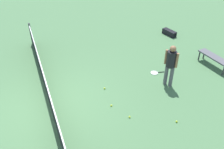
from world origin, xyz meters
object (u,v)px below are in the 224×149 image
at_px(player_near_side, 171,63).
at_px(tennis_racket_near_player, 155,73).
at_px(tennis_ball_midcourt, 130,117).
at_px(tennis_ball_near_player, 105,88).
at_px(tennis_ball_baseline, 177,122).
at_px(tennis_ball_by_net, 111,105).
at_px(courtside_bench, 214,58).
at_px(equipment_bag, 170,33).

xyz_separation_m(player_near_side, tennis_racket_near_player, (0.87, 0.04, -1.00)).
bearing_deg(tennis_ball_midcourt, tennis_ball_near_player, 7.88).
bearing_deg(player_near_side, tennis_ball_baseline, 156.19).
height_order(tennis_ball_by_net, tennis_ball_midcourt, same).
bearing_deg(tennis_ball_by_net, tennis_racket_near_player, -63.40).
relative_size(player_near_side, tennis_ball_midcourt, 25.76).
bearing_deg(courtside_bench, tennis_racket_near_player, 79.70).
bearing_deg(equipment_bag, tennis_ball_near_player, 122.23).
relative_size(tennis_ball_near_player, tennis_ball_baseline, 1.00).
relative_size(courtside_bench, equipment_bag, 1.82).
relative_size(player_near_side, equipment_bag, 2.02).
height_order(tennis_ball_baseline, courtside_bench, courtside_bench).
height_order(player_near_side, tennis_racket_near_player, player_near_side).
relative_size(tennis_racket_near_player, tennis_ball_near_player, 9.18).
height_order(tennis_ball_near_player, tennis_ball_baseline, same).
xyz_separation_m(tennis_racket_near_player, courtside_bench, (-0.47, -2.56, 0.40)).
distance_m(tennis_racket_near_player, tennis_ball_midcourt, 2.85).
height_order(tennis_racket_near_player, tennis_ball_by_net, tennis_ball_by_net).
relative_size(tennis_ball_midcourt, courtside_bench, 0.04).
height_order(tennis_ball_by_net, courtside_bench, courtside_bench).
bearing_deg(tennis_ball_baseline, courtside_bench, -56.08).
xyz_separation_m(player_near_side, tennis_ball_by_net, (-0.34, 2.47, -0.98)).
bearing_deg(tennis_ball_near_player, equipment_bag, -57.77).
distance_m(tennis_ball_near_player, tennis_ball_midcourt, 1.74).
xyz_separation_m(tennis_racket_near_player, equipment_bag, (2.81, -2.51, 0.13)).
bearing_deg(tennis_racket_near_player, courtside_bench, -100.30).
height_order(player_near_side, tennis_ball_by_net, player_near_side).
bearing_deg(equipment_bag, courtside_bench, -179.06).
relative_size(tennis_ball_near_player, tennis_ball_midcourt, 1.00).
relative_size(tennis_ball_midcourt, tennis_ball_baseline, 1.00).
xyz_separation_m(tennis_ball_near_player, tennis_ball_midcourt, (-1.72, -0.24, 0.00)).
height_order(tennis_ball_near_player, equipment_bag, equipment_bag).
height_order(tennis_ball_near_player, courtside_bench, courtside_bench).
height_order(tennis_ball_baseline, equipment_bag, equipment_bag).
distance_m(courtside_bench, equipment_bag, 3.29).
distance_m(tennis_ball_near_player, tennis_ball_baseline, 2.92).
distance_m(player_near_side, tennis_ball_near_player, 2.63).
bearing_deg(equipment_bag, tennis_ball_by_net, 129.20).
height_order(tennis_ball_by_net, tennis_ball_baseline, same).
relative_size(tennis_ball_midcourt, equipment_bag, 0.08).
xyz_separation_m(tennis_racket_near_player, tennis_ball_midcourt, (-1.95, 2.08, 0.02)).
xyz_separation_m(tennis_ball_near_player, tennis_ball_baseline, (-2.47, -1.55, 0.00)).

